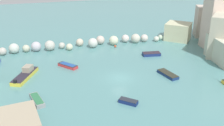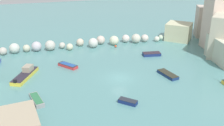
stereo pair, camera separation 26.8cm
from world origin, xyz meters
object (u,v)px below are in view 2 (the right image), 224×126
Objects in this scene: channel_buoy at (116,46)px; moored_boat_6 at (26,74)px; moored_boat_0 at (128,102)px; moored_boat_5 at (68,65)px; moored_boat_7 at (168,74)px; stone_dock at (8,122)px; moored_boat_4 at (152,54)px; moored_boat_1 at (37,100)px.

channel_buoy is 21.62m from moored_boat_6.
moored_boat_0 is 16.33m from moored_boat_5.
moored_boat_6 is 23.95m from moored_boat_7.
moored_boat_0 is 11.51m from moored_boat_7.
stone_dock reaches higher than moored_boat_0.
moored_boat_0 is at bearing 3.56° from stone_dock.
channel_buoy is at bearing 2.22° from moored_boat_7.
moored_boat_4 is (11.01, 16.17, 0.02)m from moored_boat_0.
moored_boat_5 is at bearing -41.32° from moored_boat_1.
moored_boat_0 is 0.60× the size of moored_boat_7.
moored_boat_5 is at bearing -24.07° from moored_boat_0.
stone_dock is at bearing 47.38° from moored_boat_0.
moored_boat_5 is (5.89, 11.06, -0.00)m from moored_boat_1.
moored_boat_7 is at bearing -102.03° from moored_boat_0.
channel_buoy is at bearing 136.06° from moored_boat_4.
moored_boat_6 is at bearing 82.07° from stone_dock.
moored_boat_1 is 26.03m from moored_boat_4.
moored_boat_7 is at bearing -157.07° from moored_boat_5.
moored_boat_1 is at bearing 113.86° from moored_boat_5.
moored_boat_0 is 0.69× the size of moored_boat_4.
stone_dock is 14.08m from moored_boat_6.
channel_buoy is 0.07× the size of moored_boat_6.
moored_boat_0 is 0.67× the size of moored_boat_5.
moored_boat_0 is 18.75m from moored_boat_6.
moored_boat_0 reaches higher than moored_boat_7.
moored_boat_1 reaches higher than moored_boat_4.
moored_boat_4 is (23.04, 12.10, 0.00)m from moored_boat_1.
moored_boat_5 is (-6.15, 15.13, 0.02)m from moored_boat_0.
moored_boat_1 is at bearing 85.12° from moored_boat_7.
moored_boat_4 is at bearing -56.57° from moored_boat_6.
moored_boat_5 reaches higher than channel_buoy.
stone_dock is 1.58× the size of moored_boat_7.
moored_boat_5 is at bearing -145.42° from channel_buoy.
moored_boat_7 is at bearing 16.54° from stone_dock.
moored_boat_1 is (3.43, 5.03, -0.35)m from stone_dock.
moored_boat_7 is (-1.49, -9.71, -0.04)m from moored_boat_4.
moored_boat_1 is at bearing -132.59° from channel_buoy.
moored_boat_5 is at bearing -168.46° from moored_boat_4.
moored_boat_1 is 21.69m from moored_boat_7.
stone_dock is 31.53m from moored_boat_4.
moored_boat_6 is (-13.52, 12.98, 0.22)m from moored_boat_0.
moored_boat_5 is (-17.16, -1.04, -0.00)m from moored_boat_4.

